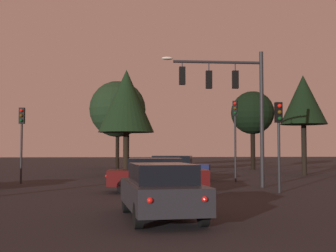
{
  "coord_description": "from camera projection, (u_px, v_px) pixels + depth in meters",
  "views": [
    {
      "loc": [
        -1.06,
        -5.02,
        1.91
      ],
      "look_at": [
        1.56,
        17.97,
        3.11
      ],
      "focal_mm": 48.41,
      "sensor_mm": 36.0,
      "label": 1
    }
  ],
  "objects": [
    {
      "name": "ground_plane",
      "position": [
        133.0,
        179.0,
        29.31
      ],
      "size": [
        168.0,
        168.0,
        0.0
      ],
      "primitive_type": "plane",
      "color": "black",
      "rests_on": "ground"
    },
    {
      "name": "traffic_signal_mast_arm",
      "position": [
        231.0,
        93.0,
        22.87
      ],
      "size": [
        5.2,
        0.41,
        6.9
      ],
      "color": "#232326",
      "rests_on": "ground"
    },
    {
      "name": "traffic_light_corner_left",
      "position": [
        22.0,
        130.0,
        25.29
      ],
      "size": [
        0.32,
        0.36,
        4.25
      ],
      "color": "#232326",
      "rests_on": "ground"
    },
    {
      "name": "traffic_light_median",
      "position": [
        279.0,
        128.0,
        20.03
      ],
      "size": [
        0.31,
        0.35,
        4.0
      ],
      "color": "#232326",
      "rests_on": "ground"
    },
    {
      "name": "traffic_light_far_side",
      "position": [
        235.0,
        125.0,
        26.82
      ],
      "size": [
        0.35,
        0.38,
        4.8
      ],
      "color": "#232326",
      "rests_on": "ground"
    },
    {
      "name": "car_nearside_lane",
      "position": [
        161.0,
        190.0,
        12.45
      ],
      "size": [
        2.16,
        4.59,
        1.52
      ],
      "color": "#232328",
      "rests_on": "ground"
    },
    {
      "name": "car_crossing_left",
      "position": [
        157.0,
        174.0,
        20.25
      ],
      "size": [
        4.6,
        2.1,
        1.52
      ],
      "color": "#4C0F0F",
      "rests_on": "ground"
    },
    {
      "name": "car_far_lane",
      "position": [
        174.0,
        167.0,
        28.16
      ],
      "size": [
        4.67,
        2.86,
        1.52
      ],
      "color": "#0F1947",
      "rests_on": "ground"
    },
    {
      "name": "tree_behind_sign",
      "position": [
        253.0,
        113.0,
        43.43
      ],
      "size": [
        4.12,
        4.12,
        7.5
      ],
      "color": "black",
      "rests_on": "ground"
    },
    {
      "name": "tree_left_far",
      "position": [
        303.0,
        100.0,
        33.96
      ],
      "size": [
        3.46,
        3.46,
        7.5
      ],
      "color": "black",
      "rests_on": "ground"
    },
    {
      "name": "tree_center_horizon",
      "position": [
        126.0,
        101.0,
        33.61
      ],
      "size": [
        4.15,
        4.15,
        7.85
      ],
      "color": "black",
      "rests_on": "ground"
    },
    {
      "name": "tree_right_cluster",
      "position": [
        118.0,
        109.0,
        45.72
      ],
      "size": [
        5.66,
        5.66,
        8.82
      ],
      "color": "black",
      "rests_on": "ground"
    }
  ]
}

